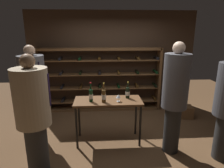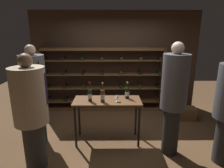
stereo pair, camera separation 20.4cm
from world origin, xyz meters
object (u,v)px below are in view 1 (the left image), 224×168
person_guest_khaki (34,92)px  wine_glass_stemmed_right (118,96)px  tasting_table (108,105)px  wine_bottle_gold_foil (128,92)px  person_guest_blue_shirt (175,94)px  wine_bottle_amber_reserve (91,95)px  wine_rack (100,80)px  person_bystander_red_print (33,111)px  wine_crate (182,112)px  wine_bottle_red_label (104,95)px

person_guest_khaki → wine_glass_stemmed_right: (1.55, -0.05, -0.09)m
tasting_table → wine_bottle_gold_foil: bearing=14.7°
person_guest_blue_shirt → wine_bottle_amber_reserve: (-1.46, 0.35, -0.10)m
wine_rack → person_bystander_red_print: 2.65m
tasting_table → person_guest_blue_shirt: size_ratio=0.65×
person_guest_khaki → wine_bottle_gold_foil: bearing=55.1°
wine_rack → person_guest_khaki: (-1.21, -1.70, 0.21)m
wine_crate → wine_glass_stemmed_right: (-1.78, -1.09, 0.83)m
tasting_table → wine_glass_stemmed_right: wine_glass_stemmed_right is taller
wine_glass_stemmed_right → person_bystander_red_print: bearing=-152.0°
person_guest_khaki → wine_bottle_gold_foil: (1.76, 0.14, -0.07)m
wine_bottle_red_label → wine_crate: bearing=28.6°
tasting_table → wine_rack: bearing=95.5°
person_bystander_red_print → wine_bottle_red_label: (1.06, 0.68, -0.01)m
wine_rack → person_guest_blue_shirt: bearing=-57.9°
wine_bottle_amber_reserve → wine_glass_stemmed_right: bearing=-3.1°
tasting_table → person_bystander_red_print: 1.41m
wine_rack → wine_bottle_amber_reserve: (-0.16, -1.73, 0.15)m
wine_crate → wine_bottle_red_label: size_ratio=1.28×
person_guest_blue_shirt → wine_bottle_gold_foil: person_guest_blue_shirt is taller
person_bystander_red_print → wine_crate: 3.70m
tasting_table → person_guest_blue_shirt: (1.14, -0.41, 0.33)m
wine_crate → wine_bottle_red_label: wine_bottle_red_label is taller
wine_glass_stemmed_right → wine_crate: bearing=31.6°
tasting_table → wine_crate: bearing=27.1°
wine_bottle_red_label → wine_rack: bearing=92.5°
wine_bottle_amber_reserve → wine_bottle_gold_foil: (0.72, 0.16, -0.01)m
person_guest_khaki → wine_rack: bearing=105.2°
wine_rack → tasting_table: (0.16, -1.67, -0.08)m
wine_crate → wine_glass_stemmed_right: size_ratio=3.46×
wine_rack → wine_crate: size_ratio=6.98×
tasting_table → wine_crate: 2.30m
wine_crate → wine_bottle_red_label: bearing=-151.4°
wine_bottle_red_label → person_guest_khaki: bearing=176.8°
wine_bottle_amber_reserve → person_guest_blue_shirt: bearing=-13.4°
wine_glass_stemmed_right → wine_bottle_amber_reserve: bearing=176.9°
wine_rack → person_guest_blue_shirt: person_guest_blue_shirt is taller
person_guest_blue_shirt → wine_bottle_gold_foil: size_ratio=6.05×
person_bystander_red_print → person_guest_khaki: bearing=-160.7°
person_bystander_red_print → wine_bottle_red_label: person_bystander_red_print is taller
person_guest_blue_shirt → person_guest_khaki: person_guest_blue_shirt is taller
tasting_table → wine_bottle_gold_foil: (0.39, 0.10, 0.22)m
person_bystander_red_print → wine_crate: person_bystander_red_print is taller
tasting_table → wine_glass_stemmed_right: 0.29m
person_guest_khaki → wine_crate: bearing=67.9°
wine_crate → wine_bottle_gold_foil: bearing=-150.1°
wine_rack → wine_crate: (2.13, -0.66, -0.71)m
wine_rack → person_bystander_red_print: person_bystander_red_print is taller
person_guest_blue_shirt → wine_bottle_red_label: person_guest_blue_shirt is taller
person_bystander_red_print → wine_crate: bearing=123.0°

